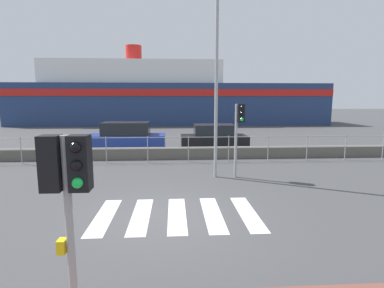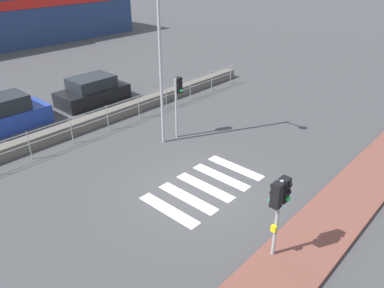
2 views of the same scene
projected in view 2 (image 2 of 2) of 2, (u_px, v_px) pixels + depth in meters
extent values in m
plane|color=#424244|center=(199.00, 191.00, 12.99)|extent=(160.00, 160.00, 0.00)
cube|color=brown|center=(308.00, 245.00, 10.51)|extent=(24.00, 1.80, 0.12)
cube|color=silver|center=(169.00, 210.00, 12.02)|extent=(0.45, 2.40, 0.01)
cube|color=silver|center=(188.00, 198.00, 12.62)|extent=(0.45, 2.40, 0.01)
cube|color=silver|center=(205.00, 187.00, 13.21)|extent=(0.45, 2.40, 0.01)
cube|color=silver|center=(221.00, 177.00, 13.80)|extent=(0.45, 2.40, 0.01)
cube|color=silver|center=(235.00, 167.00, 14.39)|extent=(0.45, 2.40, 0.01)
cube|color=#605B54|center=(80.00, 126.00, 17.24)|extent=(22.91, 0.55, 0.53)
cylinder|color=#9EA0A3|center=(89.00, 113.00, 16.31)|extent=(20.62, 0.03, 0.03)
cylinder|color=#9EA0A3|center=(90.00, 123.00, 16.53)|extent=(20.62, 0.03, 0.03)
cylinder|color=#9EA0A3|center=(29.00, 146.00, 14.71)|extent=(0.04, 0.04, 1.21)
cylinder|color=#9EA0A3|center=(72.00, 131.00, 15.94)|extent=(0.04, 0.04, 1.21)
cylinder|color=#9EA0A3|center=(108.00, 118.00, 17.17)|extent=(0.04, 0.04, 1.21)
cylinder|color=#9EA0A3|center=(139.00, 107.00, 18.41)|extent=(0.04, 0.04, 1.21)
cylinder|color=#9EA0A3|center=(166.00, 97.00, 19.64)|extent=(0.04, 0.04, 1.21)
cylinder|color=#9EA0A3|center=(190.00, 89.00, 20.87)|extent=(0.04, 0.04, 1.21)
cylinder|color=#9EA0A3|center=(212.00, 81.00, 22.11)|extent=(0.04, 0.04, 1.21)
cylinder|color=#9EA0A3|center=(231.00, 74.00, 23.34)|extent=(0.04, 0.04, 1.21)
cylinder|color=#9EA0A3|center=(277.00, 221.00, 9.61)|extent=(0.10, 0.10, 2.46)
cube|color=black|center=(277.00, 195.00, 9.09)|extent=(0.24, 0.24, 0.68)
sphere|color=black|center=(273.00, 186.00, 9.08)|extent=(0.13, 0.13, 0.13)
sphere|color=black|center=(272.00, 193.00, 9.18)|extent=(0.13, 0.13, 0.13)
sphere|color=#19D84C|center=(271.00, 200.00, 9.27)|extent=(0.13, 0.13, 0.13)
cube|color=black|center=(284.00, 190.00, 9.32)|extent=(0.24, 0.24, 0.68)
sphere|color=black|center=(290.00, 185.00, 9.14)|extent=(0.13, 0.13, 0.13)
sphere|color=black|center=(289.00, 192.00, 9.23)|extent=(0.13, 0.13, 0.13)
sphere|color=#19D84C|center=(288.00, 199.00, 9.33)|extent=(0.13, 0.13, 0.13)
cube|color=yellow|center=(274.00, 229.00, 9.62)|extent=(0.10, 0.14, 0.18)
cylinder|color=#9EA0A3|center=(176.00, 109.00, 16.17)|extent=(0.10, 0.10, 2.72)
cube|color=black|center=(179.00, 85.00, 15.81)|extent=(0.24, 0.24, 0.68)
sphere|color=black|center=(181.00, 81.00, 15.64)|extent=(0.13, 0.13, 0.13)
sphere|color=black|center=(181.00, 86.00, 15.73)|extent=(0.13, 0.13, 0.13)
sphere|color=#19D84C|center=(181.00, 91.00, 15.83)|extent=(0.13, 0.13, 0.13)
cylinder|color=#9EA0A3|center=(160.00, 64.00, 14.79)|extent=(0.12, 0.12, 6.88)
cube|color=#233D9E|center=(0.00, 122.00, 17.19)|extent=(4.39, 1.77, 0.87)
cube|color=black|center=(93.00, 95.00, 20.54)|extent=(3.82, 1.87, 0.79)
cube|color=#1E2328|center=(91.00, 83.00, 20.21)|extent=(2.29, 1.64, 0.64)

